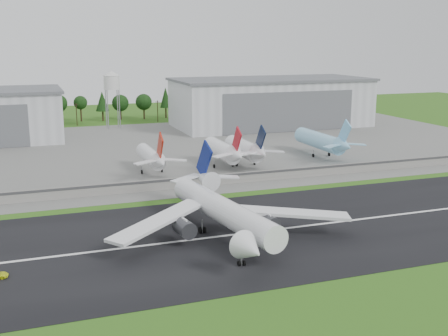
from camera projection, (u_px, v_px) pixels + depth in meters
name	position (u px, v px, depth m)	size (l,w,h in m)	color
ground	(269.00, 247.00, 122.91)	(600.00, 600.00, 0.00)	#335714
runway	(252.00, 233.00, 132.07)	(320.00, 60.00, 0.10)	black
runway_centerline	(252.00, 232.00, 132.06)	(220.00, 1.00, 0.02)	white
apron	(150.00, 150.00, 233.03)	(320.00, 150.00, 0.10)	slate
blast_fence	(196.00, 182.00, 172.97)	(240.00, 0.61, 3.50)	gray
hangar_east	(271.00, 102.00, 296.22)	(102.00, 47.00, 25.20)	silver
water_tower	(112.00, 80.00, 285.62)	(8.40, 8.40, 29.40)	#99999E
utility_poles	(119.00, 124.00, 306.46)	(230.00, 3.00, 12.00)	black
treeline	(114.00, 120.00, 320.23)	(320.00, 16.00, 22.00)	black
main_airliner	(224.00, 217.00, 128.25)	(56.71, 59.21, 18.17)	white
parked_jet_red_a	(152.00, 157.00, 188.95)	(7.36, 31.29, 16.37)	white
parked_jet_red_b	(225.00, 151.00, 197.49)	(7.36, 31.29, 16.83)	white
parked_jet_navy	(247.00, 149.00, 200.31)	(7.36, 31.29, 16.91)	silver
parked_jet_skyblue	(324.00, 141.00, 216.04)	(7.36, 37.29, 16.97)	#8BCEF1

